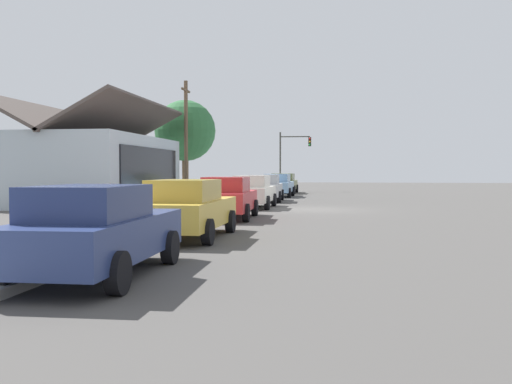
% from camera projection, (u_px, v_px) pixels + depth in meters
% --- Properties ---
extents(ground_plane, '(120.00, 120.00, 0.00)m').
position_uv_depth(ground_plane, '(310.00, 209.00, 26.91)').
color(ground_plane, '#4C4947').
extents(sidewalk_curb, '(60.00, 4.20, 0.16)m').
position_uv_depth(sidewalk_curb, '(193.00, 207.00, 27.67)').
color(sidewalk_curb, '#B2AFA8').
rests_on(sidewalk_curb, ground).
extents(car_navy, '(4.60, 1.97, 1.59)m').
position_uv_depth(car_navy, '(97.00, 230.00, 9.81)').
color(car_navy, navy).
rests_on(car_navy, ground).
extents(car_mustard, '(4.74, 1.98, 1.59)m').
position_uv_depth(car_mustard, '(188.00, 208.00, 15.48)').
color(car_mustard, gold).
rests_on(car_mustard, ground).
extents(car_cherry, '(4.55, 2.03, 1.59)m').
position_uv_depth(car_cherry, '(228.00, 197.00, 21.67)').
color(car_cherry, red).
rests_on(car_cherry, ground).
extents(car_ivory, '(4.41, 1.97, 1.59)m').
position_uv_depth(car_ivory, '(253.00, 191.00, 27.93)').
color(car_ivory, silver).
rests_on(car_ivory, ground).
extents(car_silver, '(4.60, 2.12, 1.59)m').
position_uv_depth(car_silver, '(265.00, 188.00, 33.82)').
color(car_silver, silver).
rests_on(car_silver, ground).
extents(car_skyblue, '(4.73, 2.09, 1.59)m').
position_uv_depth(car_skyblue, '(278.00, 185.00, 39.78)').
color(car_skyblue, '#8CB7E0').
rests_on(car_skyblue, ground).
extents(car_olive, '(4.90, 2.12, 1.59)m').
position_uv_depth(car_olive, '(284.00, 183.00, 45.82)').
color(car_olive, olive).
rests_on(car_olive, ground).
extents(storefront_building, '(12.07, 6.96, 5.57)m').
position_uv_depth(storefront_building, '(92.00, 168.00, 31.35)').
color(storefront_building, '#ADBCC6').
rests_on(storefront_building, ground).
extents(shade_tree, '(4.17, 4.17, 6.64)m').
position_uv_depth(shade_tree, '(185.00, 131.00, 39.25)').
color(shade_tree, brown).
rests_on(shade_tree, ground).
extents(traffic_light_main, '(0.37, 2.79, 5.20)m').
position_uv_depth(traffic_light_main, '(292.00, 152.00, 50.50)').
color(traffic_light_main, '#383833').
rests_on(traffic_light_main, ground).
extents(utility_pole_wooden, '(1.80, 0.24, 7.50)m').
position_uv_depth(utility_pole_wooden, '(186.00, 137.00, 36.36)').
color(utility_pole_wooden, brown).
rests_on(utility_pole_wooden, ground).
extents(fire_hydrant_red, '(0.22, 0.22, 0.71)m').
position_uv_depth(fire_hydrant_red, '(161.00, 213.00, 17.84)').
color(fire_hydrant_red, red).
rests_on(fire_hydrant_red, sidewalk_curb).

